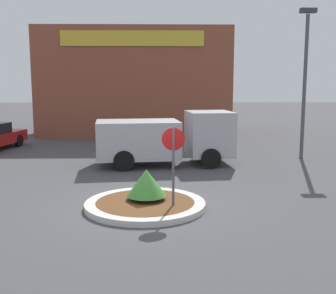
% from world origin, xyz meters
% --- Properties ---
extents(ground_plane, '(120.00, 120.00, 0.00)m').
position_xyz_m(ground_plane, '(0.00, 0.00, 0.00)').
color(ground_plane, '#474749').
extents(traffic_island, '(3.35, 3.35, 0.17)m').
position_xyz_m(traffic_island, '(0.00, 0.00, 0.08)').
color(traffic_island, beige).
rests_on(traffic_island, ground_plane).
extents(stop_sign, '(0.61, 0.07, 2.29)m').
position_xyz_m(stop_sign, '(0.77, -0.33, 1.55)').
color(stop_sign, '#4C4C51').
rests_on(stop_sign, ground_plane).
extents(island_shrub, '(1.11, 1.11, 0.87)m').
position_xyz_m(island_shrub, '(0.03, 0.23, 0.66)').
color(island_shrub, brown).
rests_on(island_shrub, traffic_island).
extents(utility_truck, '(5.81, 2.74, 2.23)m').
position_xyz_m(utility_truck, '(0.69, 6.05, 1.16)').
color(utility_truck, '#B2B2B7').
rests_on(utility_truck, ground_plane).
extents(storefront_building, '(12.11, 6.07, 6.80)m').
position_xyz_m(storefront_building, '(-1.14, 17.24, 3.40)').
color(storefront_building, brown).
rests_on(storefront_building, ground_plane).
extents(light_pole, '(0.70, 0.30, 6.61)m').
position_xyz_m(light_pole, '(6.88, 7.42, 3.86)').
color(light_pole, '#4C4C51').
rests_on(light_pole, ground_plane).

